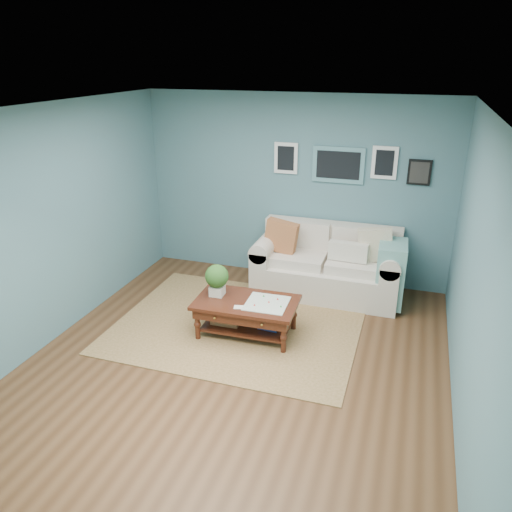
% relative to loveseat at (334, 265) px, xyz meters
% --- Properties ---
extents(room_shell, '(5.00, 5.02, 2.70)m').
position_rel_loveseat_xyz_m(room_shell, '(-0.69, -1.97, 0.93)').
color(room_shell, brown).
rests_on(room_shell, ground).
extents(area_rug, '(2.99, 2.39, 0.01)m').
position_rel_loveseat_xyz_m(area_rug, '(-0.96, -1.29, -0.43)').
color(area_rug, brown).
rests_on(area_rug, ground).
extents(loveseat, '(2.06, 0.94, 1.06)m').
position_rel_loveseat_xyz_m(loveseat, '(0.00, 0.00, 0.00)').
color(loveseat, beige).
rests_on(loveseat, ground).
extents(coffee_table, '(1.23, 0.74, 0.85)m').
position_rel_loveseat_xyz_m(coffee_table, '(-0.86, -1.45, -0.05)').
color(coffee_table, '#37170C').
rests_on(coffee_table, ground).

